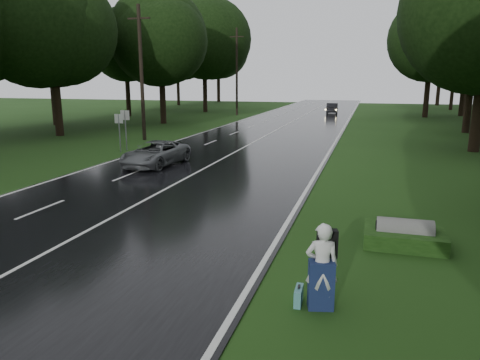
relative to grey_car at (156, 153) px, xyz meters
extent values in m
plane|color=#1D3F12|center=(2.83, -10.80, -0.69)|extent=(160.00, 160.00, 0.00)
cube|color=black|center=(2.83, 9.20, -0.67)|extent=(12.00, 140.00, 0.04)
cube|color=silver|center=(2.83, 9.20, -0.64)|extent=(0.12, 140.00, 0.01)
imported|color=#525658|center=(0.00, 0.00, 0.00)|extent=(2.54, 4.84, 1.30)
imported|color=black|center=(5.99, 40.52, 0.04)|extent=(1.71, 4.26, 1.37)
imported|color=silver|center=(10.28, -13.09, 0.23)|extent=(0.76, 0.59, 1.84)
cube|color=#17244D|center=(10.28, -13.09, -0.17)|extent=(0.58, 0.46, 1.03)
cube|color=black|center=(10.34, -12.83, 0.64)|extent=(0.46, 0.31, 0.59)
cube|color=teal|center=(9.82, -13.05, -0.51)|extent=(0.16, 0.51, 0.36)
cylinder|color=slate|center=(12.17, -8.77, -0.69)|extent=(1.54, 0.77, 0.77)
camera|label=1|loc=(11.04, -21.69, 3.95)|focal=33.54mm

